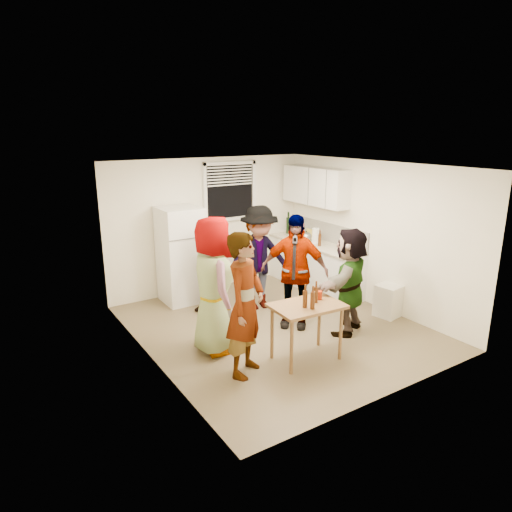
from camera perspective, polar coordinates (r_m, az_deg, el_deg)
room at (r=7.25m, az=2.57°, el=-8.88°), size 4.00×4.50×2.50m
window at (r=8.78m, az=-3.26°, el=8.06°), size 1.12×0.10×1.06m
refrigerator at (r=8.17m, az=-9.35°, el=0.12°), size 0.70×0.70×1.70m
counter_lower at (r=8.93m, az=7.27°, el=-1.25°), size 0.60×2.20×0.86m
countertop at (r=8.81m, az=7.37°, el=1.55°), size 0.64×2.22×0.04m
backsplash at (r=8.94m, az=8.82°, el=3.03°), size 0.03×2.20×0.36m
upper_cabinets at (r=8.85m, az=7.43°, el=8.67°), size 0.34×1.60×0.70m
kettle at (r=8.93m, az=6.28°, el=1.91°), size 0.29×0.26×0.20m
paper_towel at (r=8.77m, az=7.42°, el=1.61°), size 0.13×0.13×0.29m
wine_bottle at (r=9.54m, az=4.03°, el=2.86°), size 0.08×0.08×0.33m
beer_bottle_counter at (r=8.56m, az=7.93°, el=1.25°), size 0.06×0.06×0.23m
blue_cup at (r=8.11m, az=10.50°, el=0.32°), size 0.10×0.10×0.13m
picture_frame at (r=9.23m, az=6.82°, el=2.86°), size 0.02×0.20×0.16m
trash_bin at (r=7.88m, az=16.21°, el=-5.50°), size 0.42×0.42×0.53m
serving_table at (r=6.38m, az=6.20°, el=-12.61°), size 0.96×0.67×0.78m
beer_bottle_table at (r=6.13m, az=7.47°, el=-5.77°), size 0.06×0.06×0.22m
red_cup at (r=6.25m, az=7.85°, el=-5.37°), size 0.09×0.09×0.12m
guest_grey at (r=6.60m, az=-5.12°, el=-11.52°), size 2.03×1.24×0.61m
guest_stripe at (r=6.03m, az=-1.29°, el=-14.27°), size 1.60×1.89×0.44m
guest_back_left at (r=7.79m, az=-5.05°, el=-7.12°), size 1.58×1.61×0.58m
guest_back_right at (r=8.00m, az=0.36°, el=-6.42°), size 1.42×1.95×0.66m
guest_black at (r=7.35m, az=4.65°, el=-8.58°), size 2.02×1.99×0.44m
guest_orange at (r=7.26m, az=11.26°, el=-9.15°), size 2.09×2.14×0.48m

